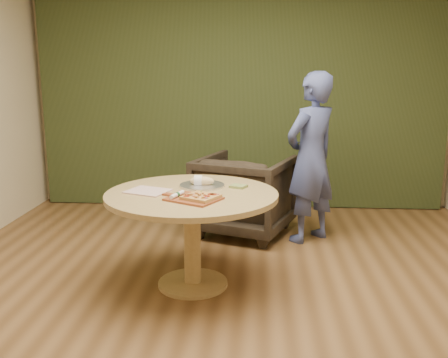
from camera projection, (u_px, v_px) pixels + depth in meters
room_shell at (225, 112)px, 3.08m from camera, size 5.04×6.04×2.84m
curtain at (241, 91)px, 5.90m from camera, size 4.80×0.14×2.78m
pedestal_table at (192, 210)px, 3.79m from camera, size 1.30×1.30×0.75m
pizza_paddle at (192, 199)px, 3.55m from camera, size 0.47×0.41×0.01m
flatbread_pizza at (201, 197)px, 3.52m from camera, size 0.30×0.30×0.04m
cutlery_roll at (177, 195)px, 3.57m from camera, size 0.09×0.19×0.03m
newspaper at (148, 191)px, 3.77m from camera, size 0.37×0.34×0.01m
serving_tray at (202, 185)px, 3.95m from camera, size 0.36×0.36×0.02m
bread_roll at (201, 181)px, 3.94m from camera, size 0.19×0.09×0.09m
green_packet at (238, 186)px, 3.91m from camera, size 0.15×0.14×0.02m
armchair at (245, 191)px, 5.07m from camera, size 1.09×1.06×0.89m
person_standing at (311, 158)px, 4.78m from camera, size 0.71×0.69×1.64m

